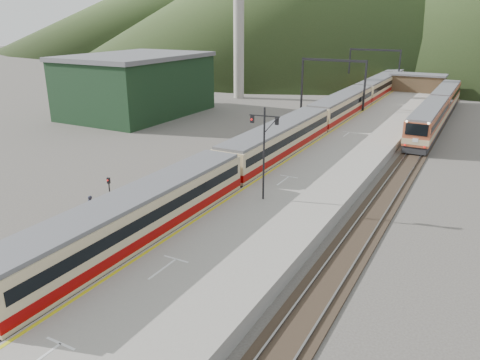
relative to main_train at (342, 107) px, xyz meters
The scene contains 17 objects.
ground 50.85m from the main_train, 90.00° to the right, with size 400.00×400.00×0.00m, color #47423D.
track_main 11.00m from the main_train, 90.00° to the right, with size 2.60×200.00×0.23m.
track_far 12.08m from the main_train, 114.82° to the right, with size 2.60×200.00×0.23m.
track_second 15.91m from the main_train, 43.23° to the right, with size 2.60×200.00×0.23m.
platform 14.07m from the main_train, 66.39° to the right, with size 8.00×100.00×1.00m, color gray.
gantry_near 6.15m from the main_train, 124.23° to the left, with size 9.55×0.25×8.00m.
gantry_far 29.53m from the main_train, 95.58° to the left, with size 9.55×0.25×8.00m.
warehouse 29.44m from the main_train, 162.53° to the right, with size 14.50×20.50×8.60m.
smokestack 27.85m from the main_train, 153.04° to the left, with size 1.80×1.80×30.00m, color #9E998E.
station_shed 27.76m from the main_train, 78.36° to the left, with size 9.40×4.40×3.10m.
main_train is the anchor object (origin of this frame).
second_train 12.71m from the main_train, 25.18° to the left, with size 2.68×36.54×3.27m.
signal_mast 33.59m from the main_train, 82.96° to the right, with size 2.19×0.41×6.74m.
short_signal_a 47.48m from the main_train, 93.27° to the right, with size 0.26×0.22×2.27m.
short_signal_b 15.96m from the main_train, 97.34° to the right, with size 0.26×0.21×2.27m.
short_signal_c 38.30m from the main_train, 99.81° to the right, with size 0.25×0.20×2.27m.
worker 40.55m from the main_train, 98.66° to the right, with size 0.63×0.41×1.72m, color #232634.
Camera 1 is at (17.72, -11.20, 13.57)m, focal length 35.00 mm.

